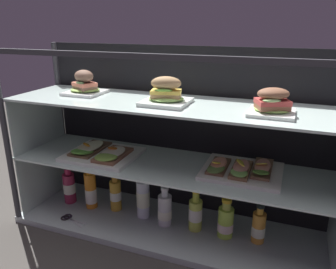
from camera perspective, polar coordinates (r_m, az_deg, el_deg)
The scene contains 21 objects.
ground_plane at distance 1.74m, azimuth -0.00°, elevation -16.23°, with size 6.00×6.00×0.02m, color #433F3A.
case_base_deck at distance 1.73m, azimuth -0.00°, elevation -15.53°, with size 1.53×0.44×0.03m, color #B4C1C1.
case_frame at distance 1.65m, azimuth 1.84°, elevation 0.63°, with size 1.53×0.44×0.88m.
riser_lower_tier at distance 1.64m, azimuth -0.00°, elevation -10.50°, with size 1.48×0.38×0.32m.
shelf_lower_glass at distance 1.57m, azimuth -0.00°, elevation -5.28°, with size 1.49×0.40×0.01m, color silver.
riser_upper_tier at distance 1.51m, azimuth -0.00°, elevation -0.18°, with size 1.48×0.38×0.28m.
shelf_upper_glass at distance 1.47m, azimuth -0.00°, elevation 5.25°, with size 1.49×0.40×0.01m, color silver.
plated_roll_sandwich_right_of_center at distance 1.69m, azimuth -14.07°, elevation 8.21°, with size 0.17×0.17×0.12m.
plated_roll_sandwich_far_left at distance 1.44m, azimuth -0.34°, elevation 6.89°, with size 0.20×0.20×0.12m.
plated_roll_sandwich_mid_left at distance 1.33m, azimuth 17.40°, elevation 5.05°, with size 0.17×0.17×0.10m.
open_sandwich_tray_near_right_corner at distance 1.67m, azimuth -11.33°, elevation -3.11°, with size 0.34×0.29×0.06m.
open_sandwich_tray_center at distance 1.50m, azimuth 12.44°, elevation -5.85°, with size 0.34×0.29×0.07m.
juice_bottle_front_middle at distance 1.95m, azimuth -16.51°, elevation -8.55°, with size 0.07×0.07×0.22m.
juice_bottle_tucked_behind at distance 1.86m, azimuth -13.07°, elevation -9.33°, with size 0.06×0.06×0.25m.
juice_bottle_front_second at distance 1.82m, azimuth -8.95°, elevation -9.98°, with size 0.06×0.06×0.23m.
juice_bottle_near_post at distance 1.73m, azimuth -4.27°, elevation -10.72°, with size 0.07×0.07×0.25m.
juice_bottle_front_left_end at distance 1.69m, azimuth -0.48°, elevation -12.67°, with size 0.07×0.07×0.20m.
juice_bottle_front_fourth at distance 1.65m, azimuth 4.72°, elevation -13.29°, with size 0.07×0.07×0.21m.
juice_bottle_front_right_end at distance 1.62m, azimuth 9.82°, elevation -14.46°, with size 0.07×0.07×0.20m.
juice_bottle_back_center at distance 1.62m, azimuth 15.22°, elevation -15.03°, with size 0.06×0.06×0.19m.
kitchen_scissors at distance 1.83m, azimuth -16.63°, elevation -13.53°, with size 0.16×0.09×0.01m.
Camera 1 is at (0.51, -1.34, 0.99)m, focal length 35.67 mm.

